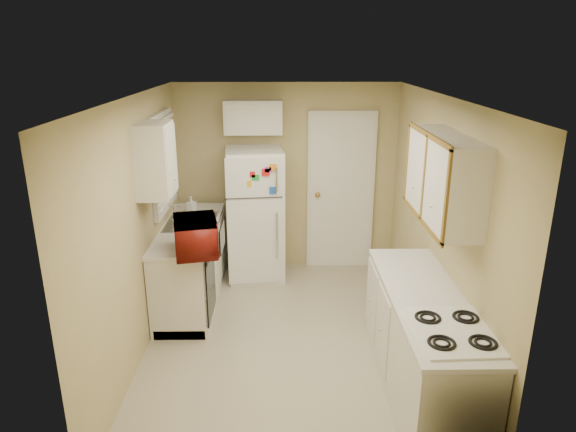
{
  "coord_description": "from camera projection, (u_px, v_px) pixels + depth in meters",
  "views": [
    {
      "loc": [
        -0.07,
        -4.51,
        2.81
      ],
      "look_at": [
        0.0,
        0.5,
        1.15
      ],
      "focal_mm": 32.0,
      "sensor_mm": 36.0,
      "label": 1
    }
  ],
  "objects": [
    {
      "name": "interior_door",
      "position": [
        341.0,
        192.0,
        6.62
      ],
      "size": [
        0.86,
        0.06,
        2.08
      ],
      "primitive_type": "cube",
      "color": "white",
      "rests_on": "floor"
    },
    {
      "name": "stove",
      "position": [
        447.0,
        389.0,
        3.76
      ],
      "size": [
        0.59,
        0.71,
        0.85
      ],
      "primitive_type": "cube",
      "rotation": [
        0.0,
        0.0,
        0.04
      ],
      "color": "white",
      "rests_on": "floor"
    },
    {
      "name": "cabinet_over_fridge",
      "position": [
        253.0,
        117.0,
        6.19
      ],
      "size": [
        0.7,
        0.3,
        0.4
      ],
      "primitive_type": "cube",
      "color": "silver",
      "rests_on": "wall_back"
    },
    {
      "name": "upper_cabinet_left",
      "position": [
        155.0,
        160.0,
        4.79
      ],
      "size": [
        0.3,
        0.45,
        0.7
      ],
      "primitive_type": "cube",
      "color": "silver",
      "rests_on": "wall_left"
    },
    {
      "name": "microwave",
      "position": [
        196.0,
        238.0,
        4.97
      ],
      "size": [
        0.65,
        0.45,
        0.4
      ],
      "primitive_type": "imported",
      "rotation": [
        0.0,
        0.0,
        1.79
      ],
      "color": "maroon",
      "rests_on": "left_counter"
    },
    {
      "name": "wall_back",
      "position": [
        286.0,
        178.0,
        6.59
      ],
      "size": [
        2.8,
        2.8,
        0.0
      ],
      "primitive_type": "plane",
      "color": "tan",
      "rests_on": "floor"
    },
    {
      "name": "soap_bottle",
      "position": [
        191.0,
        205.0,
        6.16
      ],
      "size": [
        0.12,
        0.12,
        0.21
      ],
      "primitive_type": "imported",
      "rotation": [
        0.0,
        0.0,
        -0.42
      ],
      "color": "silver",
      "rests_on": "left_counter"
    },
    {
      "name": "ceiling",
      "position": [
        289.0,
        97.0,
        4.41
      ],
      "size": [
        3.8,
        3.8,
        0.0
      ],
      "primitive_type": "plane",
      "color": "white",
      "rests_on": "floor"
    },
    {
      "name": "window_blinds",
      "position": [
        164.0,
        162.0,
        5.64
      ],
      "size": [
        0.1,
        0.98,
        1.08
      ],
      "primitive_type": "cube",
      "color": "silver",
      "rests_on": "wall_left"
    },
    {
      "name": "sink",
      "position": [
        192.0,
        225.0,
        5.88
      ],
      "size": [
        0.54,
        0.74,
        0.16
      ],
      "primitive_type": "cube",
      "color": "gray",
      "rests_on": "left_counter"
    },
    {
      "name": "wall_front",
      "position": [
        294.0,
        337.0,
        2.99
      ],
      "size": [
        2.8,
        2.8,
        0.0
      ],
      "primitive_type": "plane",
      "color": "tan",
      "rests_on": "floor"
    },
    {
      "name": "dishwasher",
      "position": [
        210.0,
        283.0,
        5.29
      ],
      "size": [
        0.03,
        0.58,
        0.72
      ],
      "primitive_type": "cube",
      "color": "black",
      "rests_on": "floor"
    },
    {
      "name": "left_counter",
      "position": [
        192.0,
        263.0,
        5.87
      ],
      "size": [
        0.6,
        1.8,
        0.9
      ],
      "primitive_type": "cube",
      "color": "silver",
      "rests_on": "floor"
    },
    {
      "name": "wall_left",
      "position": [
        139.0,
        228.0,
        4.77
      ],
      "size": [
        3.8,
        3.8,
        0.0
      ],
      "primitive_type": "plane",
      "color": "tan",
      "rests_on": "floor"
    },
    {
      "name": "floor",
      "position": [
        289.0,
        340.0,
        5.17
      ],
      "size": [
        3.8,
        3.8,
        0.0
      ],
      "primitive_type": "plane",
      "color": "beige",
      "rests_on": "ground"
    },
    {
      "name": "upper_cabinet_right",
      "position": [
        444.0,
        178.0,
        4.15
      ],
      "size": [
        0.3,
        1.2,
        0.7
      ],
      "primitive_type": "cube",
      "color": "silver",
      "rests_on": "wall_right"
    },
    {
      "name": "right_counter",
      "position": [
        422.0,
        344.0,
        4.28
      ],
      "size": [
        0.6,
        2.0,
        0.9
      ],
      "primitive_type": "cube",
      "color": "silver",
      "rests_on": "floor"
    },
    {
      "name": "wall_right",
      "position": [
        438.0,
        227.0,
        4.81
      ],
      "size": [
        3.8,
        3.8,
        0.0
      ],
      "primitive_type": "plane",
      "color": "tan",
      "rests_on": "floor"
    },
    {
      "name": "refrigerator",
      "position": [
        255.0,
        214.0,
        6.38
      ],
      "size": [
        0.74,
        0.72,
        1.65
      ],
      "primitive_type": "cube",
      "rotation": [
        0.0,
        0.0,
        0.1
      ],
      "color": "white",
      "rests_on": "floor"
    }
  ]
}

